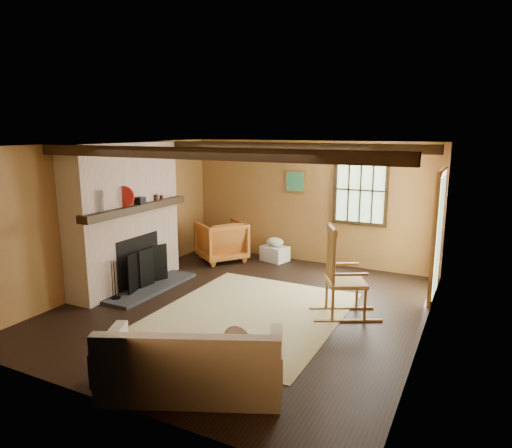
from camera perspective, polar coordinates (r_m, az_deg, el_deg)
The scene contains 10 objects.
ground at distance 6.94m, azimuth -1.50°, elevation -10.32°, with size 5.50×5.50×0.00m, color black.
room_envelope at distance 6.63m, azimuth 1.16°, elevation 3.32°, with size 5.02×5.52×2.44m.
fireplace at distance 7.88m, azimuth -15.96°, elevation 0.29°, with size 1.02×2.30×2.40m.
rug at distance 6.69m, azimuth -0.79°, elevation -11.16°, with size 2.50×3.00×0.01m, color tan.
rocking_chair at distance 6.56m, azimuth 10.78°, elevation -6.72°, with size 1.07×0.89×1.31m.
sofa at distance 4.84m, azimuth -7.94°, elevation -17.30°, with size 1.99×1.47×0.74m.
firewood_pile at distance 9.88m, azimuth -5.25°, elevation -2.89°, with size 0.67×0.12×0.24m.
laundry_basket at distance 9.24m, azimuth 2.37°, elevation -3.70°, with size 0.50×0.38×0.30m, color white.
basket_pillow at distance 9.18m, azimuth 2.38°, elevation -2.26°, with size 0.36×0.29×0.18m, color beige.
armchair at distance 9.24m, azimuth -4.34°, elevation -2.10°, with size 0.86×0.89×0.81m, color #BF6026.
Camera 1 is at (3.05, -5.66, 2.60)m, focal length 32.00 mm.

